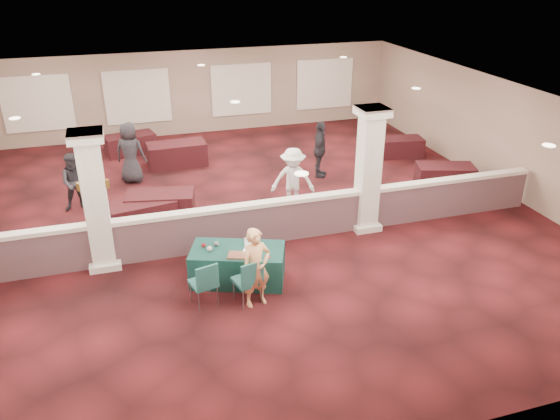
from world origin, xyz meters
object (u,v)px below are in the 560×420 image
object	(u,v)px
far_table_back_right	(399,147)
woman	(256,268)
far_table_front_center	(161,205)
attendee_b	(293,180)
far_table_front_right	(445,176)
attendee_c	(320,150)
attendee_a	(76,182)
far_table_front_left	(143,214)
far_table_back_left	(130,144)
attendee_d	(130,153)
conf_chair_side	(205,281)
far_table_back_center	(177,154)
near_table	(238,265)
conf_chair_main	(249,278)

from	to	relation	value
far_table_back_right	woman	bearing A→B (deg)	-134.53
far_table_front_center	attendee_b	xyz separation A→B (m)	(3.52, -0.64, 0.56)
far_table_front_right	attendee_c	xyz separation A→B (m)	(-3.36, 1.91, 0.56)
far_table_front_right	attendee_a	bearing A→B (deg)	171.76
far_table_front_left	attendee_b	xyz separation A→B (m)	(4.02, -0.30, 0.57)
far_table_back_left	far_table_front_left	bearing A→B (deg)	-90.00
far_table_front_right	attendee_d	bearing A→B (deg)	160.58
conf_chair_side	far_table_front_right	size ratio (longest dim) A/B	0.59
conf_chair_side	far_table_front_left	size ratio (longest dim) A/B	0.59
far_table_back_center	attendee_d	bearing A→B (deg)	-145.10
far_table_front_right	attendee_b	size ratio (longest dim) A/B	0.92
far_table_front_center	far_table_back_right	world-z (taller)	far_table_front_center
near_table	far_table_front_right	xyz separation A→B (m)	(7.22, 3.30, -0.04)
near_table	woman	distance (m)	1.09
far_table_back_center	attendee_a	xyz separation A→B (m)	(-3.08, -2.72, 0.43)
near_table	far_table_front_center	world-z (taller)	near_table
near_table	far_table_back_right	size ratio (longest dim) A/B	1.24
far_table_front_right	conf_chair_main	bearing A→B (deg)	-149.48
near_table	far_table_back_right	bearing A→B (deg)	61.45
attendee_c	attendee_d	size ratio (longest dim) A/B	0.94
far_table_front_left	conf_chair_side	bearing A→B (deg)	-76.83
conf_chair_main	attendee_a	xyz separation A→B (m)	(-3.45, 5.78, 0.22)
conf_chair_side	far_table_back_left	size ratio (longest dim) A/B	0.58
far_table_front_center	far_table_back_center	size ratio (longest dim) A/B	0.93
woman	attendee_b	bearing A→B (deg)	48.73
near_table	attendee_b	size ratio (longest dim) A/B	1.09
conf_chair_side	attendee_c	distance (m)	7.59
woman	attendee_b	xyz separation A→B (m)	(2.07, 3.97, 0.07)
conf_chair_main	far_table_back_left	bearing A→B (deg)	86.15
woman	attendee_d	xyz separation A→B (m)	(-2.03, 7.47, 0.10)
far_table_front_left	far_table_back_center	xyz separation A→B (m)	(1.44, 4.26, 0.05)
near_table	conf_chair_main	xyz separation A→B (m)	(0.03, -0.94, 0.22)
far_table_back_left	attendee_b	world-z (taller)	attendee_b
attendee_b	attendee_c	size ratio (longest dim) A/B	1.02
attendee_d	conf_chair_main	bearing A→B (deg)	128.02
far_table_front_center	attendee_a	xyz separation A→B (m)	(-2.14, 1.20, 0.46)
far_table_back_left	attendee_c	size ratio (longest dim) A/B	0.95
attendee_b	attendee_d	bearing A→B (deg)	157.08
woman	attendee_a	distance (m)	6.83
attendee_c	far_table_back_right	bearing A→B (deg)	-44.90
woman	attendee_a	world-z (taller)	woman
far_table_front_left	far_table_front_center	xyz separation A→B (m)	(0.50, 0.34, 0.02)
far_table_front_center	attendee_d	bearing A→B (deg)	101.45
far_table_back_center	attendee_b	world-z (taller)	attendee_b
far_table_back_left	attendee_d	xyz separation A→B (m)	(-0.08, -2.73, 0.61)
far_table_back_right	far_table_front_right	bearing A→B (deg)	-90.00
far_table_front_left	far_table_back_left	xyz separation A→B (m)	(0.00, 5.93, 0.00)
attendee_c	far_table_back_center	bearing A→B (deg)	89.62
far_table_front_right	attendee_c	distance (m)	3.91
far_table_back_right	attendee_d	world-z (taller)	attendee_d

